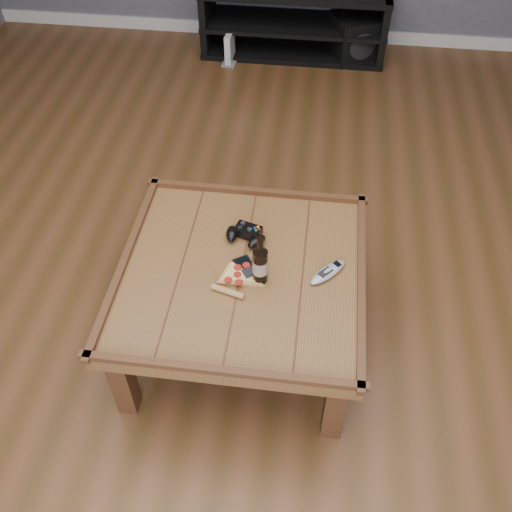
# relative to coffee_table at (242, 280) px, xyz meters

# --- Properties ---
(ground) EXTENTS (6.00, 6.00, 0.00)m
(ground) POSITION_rel_coffee_table_xyz_m (0.00, 0.00, -0.39)
(ground) COLOR #4B3015
(ground) RESTS_ON ground
(baseboard) EXTENTS (5.00, 0.02, 0.10)m
(baseboard) POSITION_rel_coffee_table_xyz_m (0.00, 2.99, -0.34)
(baseboard) COLOR silver
(baseboard) RESTS_ON ground
(coffee_table) EXTENTS (1.03, 1.03, 0.48)m
(coffee_table) POSITION_rel_coffee_table_xyz_m (0.00, 0.00, 0.00)
(coffee_table) COLOR #583819
(coffee_table) RESTS_ON ground
(media_console) EXTENTS (1.40, 0.45, 0.50)m
(media_console) POSITION_rel_coffee_table_xyz_m (0.00, 2.75, -0.15)
(media_console) COLOR black
(media_console) RESTS_ON ground
(beer_bottle) EXTENTS (0.06, 0.06, 0.23)m
(beer_bottle) POSITION_rel_coffee_table_xyz_m (0.08, -0.04, 0.15)
(beer_bottle) COLOR black
(beer_bottle) RESTS_ON coffee_table
(game_controller) EXTENTS (0.19, 0.16, 0.05)m
(game_controller) POSITION_rel_coffee_table_xyz_m (-0.01, 0.18, 0.08)
(game_controller) COLOR black
(game_controller) RESTS_ON coffee_table
(pizza_slice) EXTENTS (0.21, 0.28, 0.03)m
(pizza_slice) POSITION_rel_coffee_table_xyz_m (-0.01, -0.05, 0.07)
(pizza_slice) COLOR #B1864D
(pizza_slice) RESTS_ON coffee_table
(smartphone) EXTENTS (0.13, 0.14, 0.02)m
(smartphone) POSITION_rel_coffee_table_xyz_m (0.02, 0.01, 0.07)
(smartphone) COLOR black
(smartphone) RESTS_ON coffee_table
(remote_control) EXTENTS (0.17, 0.18, 0.03)m
(remote_control) POSITION_rel_coffee_table_xyz_m (0.35, 0.02, 0.07)
(remote_control) COLOR #989EA5
(remote_control) RESTS_ON coffee_table
(subwoofer) EXTENTS (0.42, 0.42, 0.32)m
(subwoofer) POSITION_rel_coffee_table_xyz_m (0.47, 2.73, -0.23)
(subwoofer) COLOR black
(subwoofer) RESTS_ON ground
(game_console) EXTENTS (0.12, 0.19, 0.23)m
(game_console) POSITION_rel_coffee_table_xyz_m (-0.47, 2.53, -0.29)
(game_console) COLOR gray
(game_console) RESTS_ON ground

